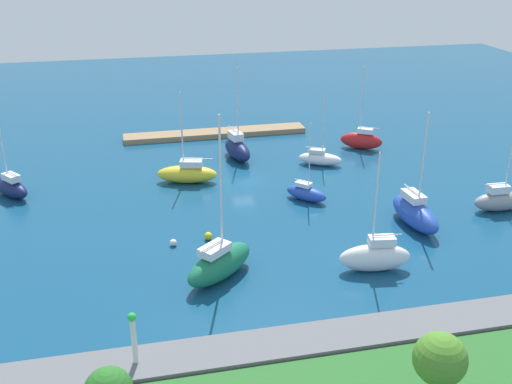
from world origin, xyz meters
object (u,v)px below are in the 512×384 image
at_px(mooring_buoy_yellow, 208,236).
at_px(sailboat_gray_mid_basin, 500,200).
at_px(sailboat_blue_lone_north, 415,213).
at_px(mooring_buoy_white, 173,243).
at_px(pier_dock, 216,133).
at_px(sailboat_navy_center_basin, 11,187).
at_px(sailboat_yellow_by_breakwater, 187,173).
at_px(sailboat_white_along_channel, 320,158).
at_px(park_tree_midwest, 440,359).
at_px(sailboat_white_lone_south, 375,256).
at_px(sailboat_navy_far_north, 237,148).
at_px(harbor_beacon, 133,334).
at_px(sailboat_green_outer_mooring, 220,263).
at_px(sailboat_red_east_end, 361,140).
at_px(sailboat_blue_far_south, 306,193).

bearing_deg(mooring_buoy_yellow, sailboat_gray_mid_basin, 179.77).
bearing_deg(sailboat_blue_lone_north, mooring_buoy_white, -96.39).
distance_m(pier_dock, sailboat_navy_center_basin, 30.14).
bearing_deg(sailboat_yellow_by_breakwater, sailboat_white_along_channel, -158.62).
height_order(park_tree_midwest, mooring_buoy_yellow, park_tree_midwest).
distance_m(sailboat_white_lone_south, sailboat_navy_center_basin, 40.25).
distance_m(park_tree_midwest, sailboat_navy_far_north, 46.90).
bearing_deg(harbor_beacon, sailboat_green_outer_mooring, -123.53).
bearing_deg(sailboat_navy_far_north, sailboat_yellow_by_breakwater, -58.20).
bearing_deg(pier_dock, sailboat_white_along_channel, 126.58).
bearing_deg(mooring_buoy_white, sailboat_navy_center_basin, -43.66).
bearing_deg(sailboat_navy_center_basin, sailboat_navy_far_north, -113.79).
bearing_deg(sailboat_white_along_channel, sailboat_white_lone_south, -70.79).
relative_size(harbor_beacon, sailboat_green_outer_mooring, 0.27).
relative_size(sailboat_red_east_end, sailboat_yellow_by_breakwater, 1.03).
bearing_deg(sailboat_green_outer_mooring, sailboat_yellow_by_breakwater, 50.06).
relative_size(sailboat_yellow_by_breakwater, mooring_buoy_white, 16.23).
distance_m(sailboat_green_outer_mooring, sailboat_blue_lone_north, 21.06).
distance_m(mooring_buoy_yellow, mooring_buoy_white, 3.39).
relative_size(sailboat_white_lone_south, mooring_buoy_yellow, 14.31).
bearing_deg(park_tree_midwest, sailboat_white_along_channel, -99.23).
bearing_deg(sailboat_red_east_end, mooring_buoy_white, 70.58).
xyz_separation_m(sailboat_red_east_end, sailboat_navy_far_north, (16.94, 0.24, 0.16)).
distance_m(sailboat_red_east_end, sailboat_green_outer_mooring, 37.24).
bearing_deg(sailboat_blue_far_south, pier_dock, 149.69).
bearing_deg(park_tree_midwest, sailboat_red_east_end, -106.84).
xyz_separation_m(harbor_beacon, sailboat_white_along_channel, (-23.92, -34.85, -2.49)).
distance_m(sailboat_yellow_by_breakwater, sailboat_blue_lone_north, 26.12).
xyz_separation_m(harbor_beacon, sailboat_yellow_by_breakwater, (-7.17, -32.77, -2.24)).
relative_size(sailboat_white_lone_south, sailboat_navy_center_basin, 1.13).
relative_size(sailboat_green_outer_mooring, mooring_buoy_white, 21.46).
distance_m(sailboat_blue_far_south, mooring_buoy_yellow, 13.51).
distance_m(sailboat_blue_far_south, mooring_buoy_white, 16.72).
height_order(harbor_beacon, sailboat_navy_center_basin, sailboat_navy_center_basin).
distance_m(park_tree_midwest, sailboat_gray_mid_basin, 33.00).
xyz_separation_m(sailboat_blue_far_south, sailboat_navy_center_basin, (31.22, -8.15, 0.24)).
distance_m(harbor_beacon, sailboat_navy_far_north, 41.88).
height_order(park_tree_midwest, sailboat_blue_lone_north, sailboat_blue_lone_north).
bearing_deg(sailboat_green_outer_mooring, sailboat_blue_lone_north, -25.11).
xyz_separation_m(sailboat_blue_far_south, sailboat_white_along_channel, (-4.85, -10.02, 0.02)).
bearing_deg(harbor_beacon, pier_dock, -104.87).
bearing_deg(sailboat_yellow_by_breakwater, sailboat_navy_center_basin, 13.65).
height_order(mooring_buoy_yellow, mooring_buoy_white, mooring_buoy_yellow).
xyz_separation_m(sailboat_white_along_channel, sailboat_blue_lone_north, (-3.71, 18.31, 0.52)).
bearing_deg(sailboat_navy_far_north, mooring_buoy_yellow, -28.70).
bearing_deg(sailboat_blue_lone_north, sailboat_yellow_by_breakwater, -132.39).
relative_size(sailboat_white_lone_south, mooring_buoy_white, 16.40).
bearing_deg(sailboat_navy_far_north, harbor_beacon, -30.64).
xyz_separation_m(sailboat_white_lone_south, sailboat_navy_center_basin, (32.57, -23.64, -0.25)).
bearing_deg(sailboat_navy_center_basin, mooring_buoy_white, -170.88).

